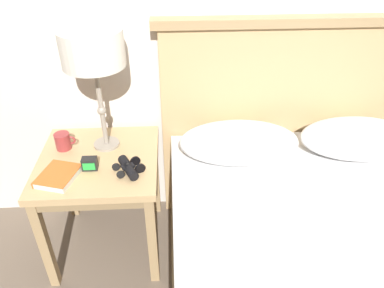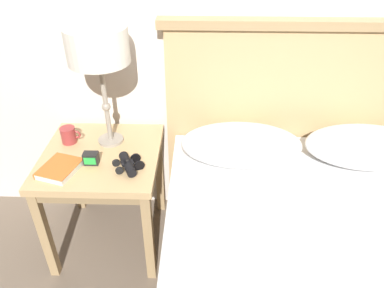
{
  "view_description": "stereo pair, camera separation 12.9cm",
  "coord_description": "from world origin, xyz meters",
  "px_view_note": "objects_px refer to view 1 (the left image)",
  "views": [
    {
      "loc": [
        -0.15,
        -0.89,
        1.67
      ],
      "look_at": [
        -0.07,
        0.56,
        0.7
      ],
      "focal_mm": 35.0,
      "sensor_mm": 36.0,
      "label": 1
    },
    {
      "loc": [
        -0.02,
        -0.89,
        1.67
      ],
      "look_at": [
        -0.07,
        0.56,
        0.7
      ],
      "focal_mm": 35.0,
      "sensor_mm": 36.0,
      "label": 2
    }
  ],
  "objects_px": {
    "coffee_mug": "(63,141)",
    "alarm_clock": "(90,164)",
    "nightstand": "(100,171)",
    "table_lamp": "(93,51)",
    "binoculars_pair": "(128,168)",
    "book_on_nightstand": "(58,176)"
  },
  "relations": [
    {
      "from": "coffee_mug",
      "to": "alarm_clock",
      "type": "distance_m",
      "value": 0.24
    },
    {
      "from": "nightstand",
      "to": "alarm_clock",
      "type": "bearing_deg",
      "value": -103.92
    },
    {
      "from": "table_lamp",
      "to": "coffee_mug",
      "type": "bearing_deg",
      "value": -175.63
    },
    {
      "from": "coffee_mug",
      "to": "alarm_clock",
      "type": "height_order",
      "value": "coffee_mug"
    },
    {
      "from": "binoculars_pair",
      "to": "nightstand",
      "type": "bearing_deg",
      "value": 144.96
    },
    {
      "from": "table_lamp",
      "to": "book_on_nightstand",
      "type": "xyz_separation_m",
      "value": [
        -0.18,
        -0.26,
        -0.48
      ]
    },
    {
      "from": "nightstand",
      "to": "alarm_clock",
      "type": "xyz_separation_m",
      "value": [
        -0.02,
        -0.08,
        0.11
      ]
    },
    {
      "from": "binoculars_pair",
      "to": "book_on_nightstand",
      "type": "bearing_deg",
      "value": -173.7
    },
    {
      "from": "table_lamp",
      "to": "binoculars_pair",
      "type": "height_order",
      "value": "table_lamp"
    },
    {
      "from": "table_lamp",
      "to": "binoculars_pair",
      "type": "xyz_separation_m",
      "value": [
        0.13,
        -0.23,
        -0.48
      ]
    },
    {
      "from": "table_lamp",
      "to": "binoculars_pair",
      "type": "distance_m",
      "value": 0.54
    },
    {
      "from": "binoculars_pair",
      "to": "alarm_clock",
      "type": "bearing_deg",
      "value": 170.61
    },
    {
      "from": "nightstand",
      "to": "binoculars_pair",
      "type": "bearing_deg",
      "value": -35.04
    },
    {
      "from": "table_lamp",
      "to": "nightstand",
      "type": "bearing_deg",
      "value": -104.61
    },
    {
      "from": "table_lamp",
      "to": "book_on_nightstand",
      "type": "bearing_deg",
      "value": -125.11
    },
    {
      "from": "book_on_nightstand",
      "to": "nightstand",
      "type": "bearing_deg",
      "value": 43.66
    },
    {
      "from": "book_on_nightstand",
      "to": "coffee_mug",
      "type": "xyz_separation_m",
      "value": [
        -0.03,
        0.25,
        0.03
      ]
    },
    {
      "from": "nightstand",
      "to": "book_on_nightstand",
      "type": "distance_m",
      "value": 0.23
    },
    {
      "from": "table_lamp",
      "to": "book_on_nightstand",
      "type": "height_order",
      "value": "table_lamp"
    },
    {
      "from": "book_on_nightstand",
      "to": "coffee_mug",
      "type": "bearing_deg",
      "value": 96.12
    },
    {
      "from": "book_on_nightstand",
      "to": "coffee_mug",
      "type": "distance_m",
      "value": 0.25
    },
    {
      "from": "book_on_nightstand",
      "to": "binoculars_pair",
      "type": "distance_m",
      "value": 0.32
    }
  ]
}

